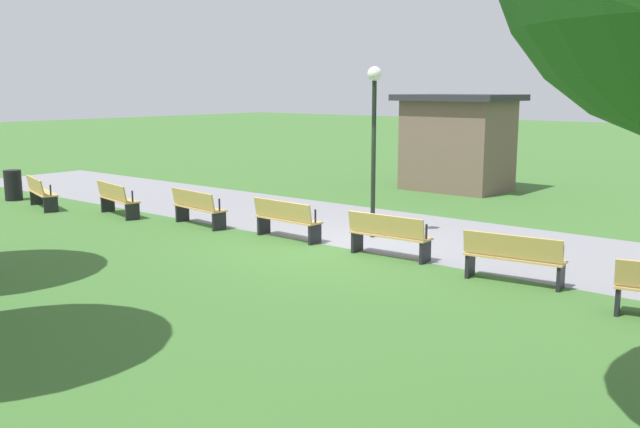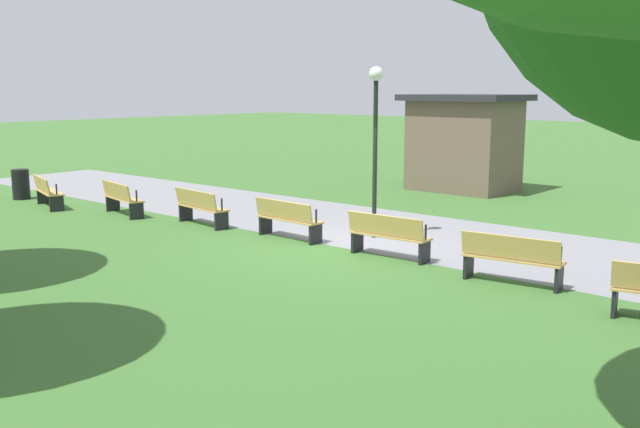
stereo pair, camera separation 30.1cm
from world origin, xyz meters
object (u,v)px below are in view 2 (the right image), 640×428
at_px(trash_bin, 21,184).
at_px(kiosk, 464,142).
at_px(lamp_post, 376,119).
at_px(bench_4, 388,235).
at_px(bench_5, 512,258).
at_px(bench_1, 121,198).
at_px(bench_2, 200,207).
at_px(bench_0, 47,191).
at_px(bench_3, 288,219).

xyz_separation_m(trash_bin, kiosk, (9.33, 10.42, 1.15)).
xyz_separation_m(lamp_post, trash_bin, (-11.46, -2.45, -2.21)).
relative_size(bench_4, bench_5, 0.98).
bearing_deg(bench_4, bench_1, -177.67).
bearing_deg(bench_5, trash_bin, 175.96).
relative_size(bench_5, kiosk, 0.48).
bearing_deg(bench_5, kiosk, 115.77).
height_order(bench_5, lamp_post, lamp_post).
bearing_deg(bench_2, kiosk, 85.63).
distance_m(bench_0, trash_bin, 2.09).
bearing_deg(kiosk, lamp_post, -74.16).
distance_m(bench_3, bench_5, 5.43).
height_order(bench_1, kiosk, kiosk).
height_order(bench_0, bench_4, same).
height_order(lamp_post, kiosk, lamp_post).
height_order(trash_bin, kiosk, kiosk).
bearing_deg(bench_2, bench_3, 11.74).
xyz_separation_m(bench_4, trash_bin, (-12.81, -1.04, -0.01)).
bearing_deg(trash_bin, lamp_post, 12.07).
distance_m(bench_2, bench_3, 2.72).
distance_m(bench_5, lamp_post, 4.90).
xyz_separation_m(lamp_post, kiosk, (-2.13, 7.97, -1.06)).
bearing_deg(bench_0, trash_bin, -171.35).
bearing_deg(bench_5, bench_4, 168.26).
distance_m(bench_0, lamp_post, 10.02).
bearing_deg(kiosk, bench_2, -100.52).
bearing_deg(trash_bin, bench_4, 4.64).
height_order(bench_2, bench_5, same).
bearing_deg(bench_1, bench_5, 14.10).
bearing_deg(kiosk, bench_4, -68.71).
bearing_deg(trash_bin, bench_1, 4.56).
xyz_separation_m(bench_4, lamp_post, (-1.36, 1.41, 2.19)).
distance_m(bench_3, kiosk, 9.48).
distance_m(bench_2, lamp_post, 4.90).
height_order(bench_2, bench_3, same).
bearing_deg(bench_2, bench_1, -163.58).
relative_size(bench_1, trash_bin, 1.93).
bearing_deg(lamp_post, bench_1, -162.92).
height_order(bench_0, lamp_post, lamp_post).
xyz_separation_m(bench_3, bench_5, (5.43, -0.22, 0.00)).
distance_m(bench_3, trash_bin, 10.15).
height_order(bench_5, kiosk, kiosk).
height_order(bench_0, kiosk, kiosk).
bearing_deg(bench_1, kiosk, 77.05).
xyz_separation_m(bench_0, kiosk, (7.26, 10.70, 1.13)).
bearing_deg(bench_0, bench_5, 21.14).
relative_size(bench_0, trash_bin, 1.93).
relative_size(bench_1, bench_3, 1.02).
xyz_separation_m(bench_2, kiosk, (1.94, 9.60, 1.13)).
relative_size(bench_1, lamp_post, 0.46).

